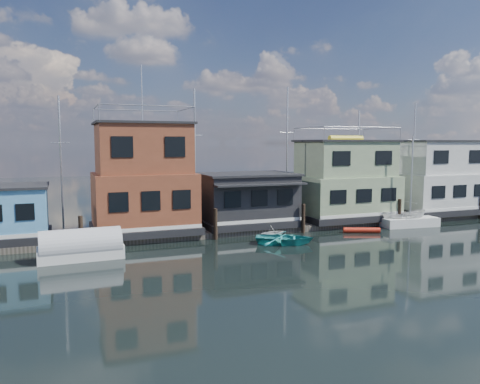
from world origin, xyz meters
name	(u,v)px	position (x,y,z in m)	size (l,w,h in m)	color
ground	(336,266)	(0.00, 0.00, 0.00)	(160.00, 160.00, 0.00)	black
dock	(253,227)	(0.00, 12.00, 0.20)	(48.00, 5.00, 0.40)	#595147
houseboat_red	(144,181)	(-8.50, 12.00, 4.10)	(7.40, 5.90, 11.86)	black
houseboat_dark	(247,199)	(-0.50, 11.98, 2.42)	(7.40, 6.10, 4.06)	black
houseboat_green	(345,181)	(8.50, 12.00, 3.55)	(8.40, 5.90, 7.03)	black
houseboat_white	(437,178)	(18.50, 12.00, 3.54)	(8.40, 5.90, 6.66)	black
pilings	(263,221)	(-0.33, 9.20, 1.10)	(42.28, 0.28, 2.20)	#2D2116
background_masts	(275,156)	(4.76, 18.00, 5.55)	(36.40, 0.16, 12.00)	silver
tarp_runabout	(81,247)	(-13.12, 6.68, 0.72)	(4.85, 2.11, 1.93)	silver
motorboat	(403,218)	(11.97, 8.65, 0.70)	(1.37, 3.65, 1.41)	silver
red_kayak	(362,230)	(7.14, 7.57, 0.20)	(0.40, 0.40, 2.76)	red
dinghy_teal	(285,238)	(-0.13, 6.07, 0.40)	(2.77, 3.88, 0.80)	teal
dinghy_white	(272,232)	(-0.28, 7.69, 0.52)	(1.71, 1.98, 1.04)	beige
day_sailer	(410,221)	(12.41, 8.40, 0.43)	(4.81, 2.01, 7.39)	silver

